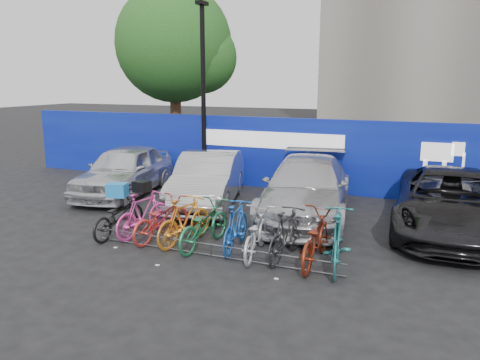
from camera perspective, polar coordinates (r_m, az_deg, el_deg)
The scene contains 21 objects.
ground at distance 10.40m, azimuth -2.07°, elevation -8.28°, with size 100.00×100.00×0.00m, color black.
hoarding at distance 15.58m, azimuth 7.23°, elevation 3.09°, with size 22.00×0.18×2.40m.
tree at distance 21.85m, azimuth -7.45°, elevation 15.81°, with size 5.40×5.20×7.80m.
lamppost at distance 16.01m, azimuth -4.50°, elevation 10.82°, with size 0.25×0.50×6.11m.
bike_rack at distance 9.84m, azimuth -3.56°, elevation -8.51°, with size 5.60×0.03×0.30m.
car_0 at distance 15.40m, azimuth -13.88°, elevation 1.16°, with size 1.86×4.63×1.58m, color silver.
car_1 at distance 13.74m, azimuth -3.95°, elevation 0.08°, with size 1.62×4.64×1.53m, color #A1A2A6.
car_2 at distance 12.65m, azimuth 8.09°, elevation -0.98°, with size 2.20×5.41×1.57m, color #B5B5BA.
car_3 at distance 12.28m, azimuth 24.34°, elevation -2.49°, with size 2.51×5.44×1.51m, color black.
bike_0 at distance 11.42m, azimuth -14.56°, elevation -4.29°, with size 0.63×1.81×0.95m, color black.
bike_1 at distance 11.28m, azimuth -11.74°, elevation -4.03°, with size 0.50×1.78×1.07m, color #E03F9E.
bike_2 at distance 10.96m, azimuth -9.57°, elevation -4.68°, with size 0.65×1.86×0.98m, color red.
bike_3 at distance 10.56m, azimuth -6.76°, elevation -4.95°, with size 0.51×1.80×1.08m, color orange.
bike_4 at distance 10.33m, azimuth -4.45°, elevation -5.49°, with size 0.67×1.93×1.01m, color #1F6E43.
bike_5 at distance 10.14m, azimuth -0.51°, elevation -5.64°, with size 0.50×1.77×1.06m, color #1854B2.
bike_6 at distance 9.82m, azimuth 1.88°, elevation -6.54°, with size 0.64×1.84×0.97m, color #ACADB4.
bike_7 at distance 9.66m, azimuth 5.67°, elevation -6.58°, with size 0.50×1.78×1.07m, color #232325.
bike_8 at distance 9.49m, azimuth 9.14°, elevation -7.03°, with size 0.71×2.04×1.07m, color maroon.
bike_9 at distance 9.32m, azimuth 11.78°, elevation -7.11°, with size 0.56×1.98×1.19m, color #206F70.
cargo_crate at distance 11.26m, azimuth -14.73°, elevation -1.20°, with size 0.44×0.34×0.32m, color #1972BC.
cargo_topcase at distance 11.12m, azimuth -11.88°, elevation -0.75°, with size 0.34×0.31×0.25m, color black.
Camera 1 is at (4.11, -8.84, 3.62)m, focal length 35.00 mm.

